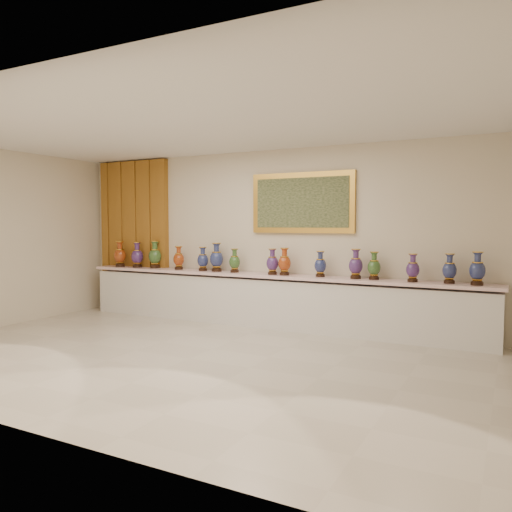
{
  "coord_description": "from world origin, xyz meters",
  "views": [
    {
      "loc": [
        3.7,
        -5.24,
        1.75
      ],
      "look_at": [
        0.09,
        1.7,
        1.24
      ],
      "focal_mm": 35.0,
      "sensor_mm": 36.0,
      "label": 1
    }
  ],
  "objects_px": {
    "counter": "(267,301)",
    "vase_2": "(155,256)",
    "vase_1": "(137,256)",
    "vase_0": "(120,255)"
  },
  "relations": [
    {
      "from": "counter",
      "to": "vase_2",
      "type": "height_order",
      "value": "vase_2"
    },
    {
      "from": "counter",
      "to": "vase_1",
      "type": "height_order",
      "value": "vase_1"
    },
    {
      "from": "counter",
      "to": "vase_1",
      "type": "relative_size",
      "value": 14.87
    },
    {
      "from": "counter",
      "to": "vase_2",
      "type": "xyz_separation_m",
      "value": [
        -2.4,
        0.02,
        0.7
      ]
    },
    {
      "from": "vase_1",
      "to": "vase_2",
      "type": "relative_size",
      "value": 0.94
    },
    {
      "from": "counter",
      "to": "vase_1",
      "type": "distance_m",
      "value": 2.88
    },
    {
      "from": "counter",
      "to": "vase_2",
      "type": "relative_size",
      "value": 14.02
    },
    {
      "from": "vase_1",
      "to": "counter",
      "type": "bearing_deg",
      "value": 0.42
    },
    {
      "from": "counter",
      "to": "vase_2",
      "type": "distance_m",
      "value": 2.49
    },
    {
      "from": "vase_0",
      "to": "vase_2",
      "type": "bearing_deg",
      "value": 5.42
    }
  ]
}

